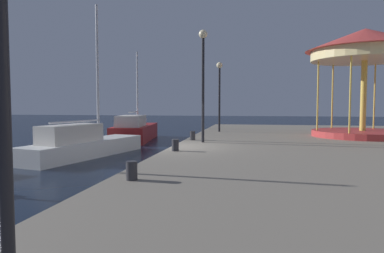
{
  "coord_description": "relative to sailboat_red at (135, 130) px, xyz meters",
  "views": [
    {
      "loc": [
        3.11,
        -13.15,
        2.39
      ],
      "look_at": [
        0.34,
        2.4,
        1.4
      ],
      "focal_mm": 33.2,
      "sensor_mm": 36.0,
      "label": 1
    }
  ],
  "objects": [
    {
      "name": "ground_plane",
      "position": [
        4.71,
        -9.18,
        -0.66
      ],
      "size": [
        120.0,
        120.0,
        0.0
      ],
      "primitive_type": "plane",
      "color": "black"
    },
    {
      "name": "quay_dock",
      "position": [
        11.58,
        -9.18,
        -0.26
      ],
      "size": [
        13.75,
        29.99,
        0.8
      ],
      "primitive_type": "cube",
      "color": "gray",
      "rests_on": "ground"
    },
    {
      "name": "sailboat_red",
      "position": [
        0.0,
        0.0,
        0.0
      ],
      "size": [
        2.92,
        6.51,
        5.95
      ],
      "color": "maroon",
      "rests_on": "ground"
    },
    {
      "name": "sailboat_white",
      "position": [
        0.16,
        -7.54,
        -0.08
      ],
      "size": [
        3.14,
        7.04,
        7.07
      ],
      "color": "white",
      "rests_on": "ground"
    },
    {
      "name": "carousel",
      "position": [
        13.03,
        -3.75,
        4.06
      ],
      "size": [
        5.57,
        5.57,
        5.25
      ],
      "color": "#B23333",
      "rests_on": "quay_dock"
    },
    {
      "name": "lamp_post_mid_promenade",
      "position": [
        5.67,
        -7.68,
        3.29
      ],
      "size": [
        0.36,
        0.36,
        4.66
      ],
      "color": "black",
      "rests_on": "quay_dock"
    },
    {
      "name": "lamp_post_far_end",
      "position": [
        5.76,
        -1.68,
        2.92
      ],
      "size": [
        0.36,
        0.36,
        4.03
      ],
      "color": "black",
      "rests_on": "quay_dock"
    },
    {
      "name": "bollard_south",
      "position": [
        5.14,
        -10.57,
        0.34
      ],
      "size": [
        0.24,
        0.24,
        0.4
      ],
      "primitive_type": "cylinder",
      "color": "#2D2D33",
      "rests_on": "quay_dock"
    },
    {
      "name": "bollard_center",
      "position": [
        5.27,
        -15.28,
        0.34
      ],
      "size": [
        0.24,
        0.24,
        0.4
      ],
      "primitive_type": "cylinder",
      "color": "#2D2D33",
      "rests_on": "quay_dock"
    },
    {
      "name": "bollard_north",
      "position": [
        5.08,
        -6.84,
        0.34
      ],
      "size": [
        0.24,
        0.24,
        0.4
      ],
      "primitive_type": "cylinder",
      "color": "#2D2D33",
      "rests_on": "quay_dock"
    }
  ]
}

